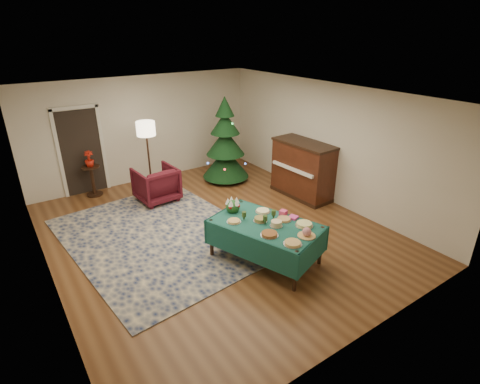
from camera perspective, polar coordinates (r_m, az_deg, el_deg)
room_shell at (r=7.03m, az=-4.08°, el=3.57°), size 7.00×7.00×7.00m
doorway at (r=9.73m, az=-23.03°, el=5.94°), size 1.08×0.04×2.16m
rug at (r=7.60m, az=-11.98°, el=-6.48°), size 3.61×4.50×0.02m
buffet_table at (r=6.47m, az=3.90°, el=-5.92°), size 1.64×2.11×0.72m
platter_0 at (r=5.85m, az=8.02°, el=-7.72°), size 0.29×0.29×0.05m
platter_1 at (r=6.07m, az=10.13°, el=-6.15°), size 0.29×0.29×0.16m
platter_2 at (r=6.38m, az=9.75°, el=-4.90°), size 0.30×0.30×0.06m
platter_3 at (r=6.04m, az=4.50°, el=-6.42°), size 0.30×0.30×0.05m
platter_4 at (r=6.30m, az=5.56°, el=-4.84°), size 0.21×0.21×0.10m
platter_5 at (r=6.52m, az=6.70°, el=-4.14°), size 0.27×0.27×0.04m
platter_6 at (r=6.45m, az=3.12°, el=-4.20°), size 0.24×0.24×0.07m
platter_7 at (r=6.77m, az=3.50°, el=-2.91°), size 0.28×0.28×0.04m
platter_8 at (r=6.41m, az=-0.94°, el=-4.47°), size 0.25×0.25×0.04m
goblet_0 at (r=6.43m, az=0.61°, el=-3.67°), size 0.08×0.08×0.17m
goblet_1 at (r=6.51m, az=5.13°, el=-3.42°), size 0.08×0.08×0.17m
goblet_2 at (r=6.32m, az=3.86°, el=-4.25°), size 0.08×0.08×0.17m
napkin_stack at (r=6.60m, az=8.12°, el=-3.84°), size 0.18×0.18×0.04m
gift_box at (r=6.67m, az=6.60°, el=-3.19°), size 0.15×0.15×0.10m
centerpiece at (r=6.72m, az=-1.11°, el=-2.04°), size 0.26×0.26×0.30m
armchair at (r=8.94m, az=-12.66°, el=1.41°), size 0.93×0.88×0.90m
floor_lamp at (r=9.05m, az=-14.10°, el=8.69°), size 0.43×0.43×1.79m
side_table at (r=9.71m, az=-21.52°, el=1.54°), size 0.42×0.42×0.75m
potted_plant at (r=9.55m, az=-21.95°, el=4.24°), size 0.21×0.37×0.21m
christmas_tree at (r=9.78m, az=-2.25°, el=7.34°), size 1.34×1.34×2.22m
piano at (r=9.05m, az=9.54°, el=3.34°), size 0.80×1.58×1.34m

